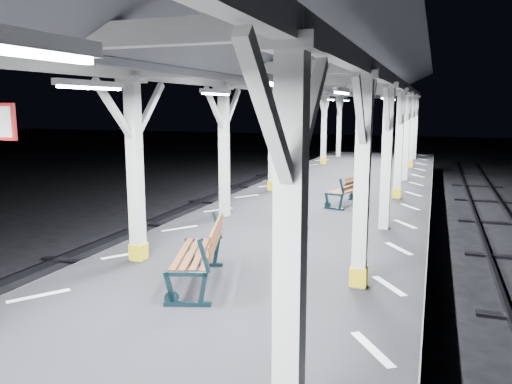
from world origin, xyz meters
The scene contains 6 objects.
platform centered at (0.00, 0.00, 0.50)m, with size 6.00×50.00×1.00m, color black.
hazard_stripes_left centered at (-2.45, 0.00, 1.00)m, with size 1.00×48.00×0.01m, color silver.
hazard_stripes_right centered at (2.45, 0.00, 1.00)m, with size 1.00×48.00×0.01m, color silver.
canopy centered at (0.00, -0.02, 4.56)m, with size 5.40×49.00×4.65m.
bench_mid centered at (-0.35, 1.28, 1.54)m, with size 1.22×1.98×1.01m.
bench_far centered at (0.82, 8.44, 1.47)m, with size 1.02×1.74×0.89m.
Camera 1 is at (3.00, -5.57, 3.82)m, focal length 35.00 mm.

